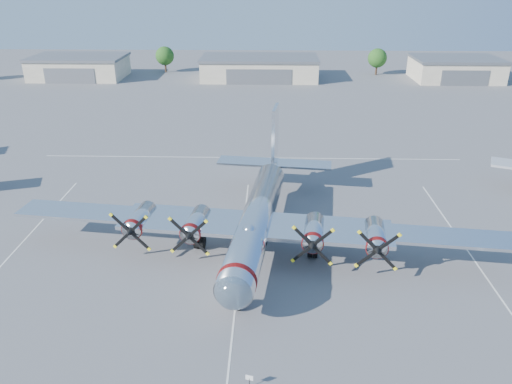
{
  "coord_description": "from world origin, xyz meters",
  "views": [
    {
      "loc": [
        2.6,
        -42.94,
        24.99
      ],
      "look_at": [
        1.25,
        5.7,
        3.2
      ],
      "focal_mm": 35.0,
      "sensor_mm": 36.0,
      "label": 1
    }
  ],
  "objects_px": {
    "tree_west": "(165,56)",
    "tree_east": "(377,58)",
    "hangar_west": "(79,67)",
    "hangar_east": "(455,69)",
    "main_bomber_b29": "(259,242)",
    "hangar_center": "(259,68)",
    "info_placard": "(249,379)"
  },
  "relations": [
    {
      "from": "hangar_west",
      "to": "info_placard",
      "type": "distance_m",
      "value": 110.63
    },
    {
      "from": "hangar_west",
      "to": "hangar_center",
      "type": "distance_m",
      "value": 45.0
    },
    {
      "from": "tree_east",
      "to": "main_bomber_b29",
      "type": "height_order",
      "value": "tree_east"
    },
    {
      "from": "hangar_west",
      "to": "tree_east",
      "type": "height_order",
      "value": "tree_east"
    },
    {
      "from": "hangar_west",
      "to": "tree_east",
      "type": "xyz_separation_m",
      "value": [
        75.0,
        6.04,
        1.51
      ]
    },
    {
      "from": "hangar_west",
      "to": "tree_west",
      "type": "bearing_deg",
      "value": 21.89
    },
    {
      "from": "hangar_center",
      "to": "main_bomber_b29",
      "type": "xyz_separation_m",
      "value": [
        1.64,
        -81.33,
        -2.71
      ]
    },
    {
      "from": "tree_west",
      "to": "main_bomber_b29",
      "type": "height_order",
      "value": "tree_west"
    },
    {
      "from": "hangar_west",
      "to": "main_bomber_b29",
      "type": "xyz_separation_m",
      "value": [
        46.64,
        -81.33,
        -2.71
      ]
    },
    {
      "from": "tree_west",
      "to": "tree_east",
      "type": "xyz_separation_m",
      "value": [
        55.0,
        -2.0,
        0.0
      ]
    },
    {
      "from": "tree_west",
      "to": "tree_east",
      "type": "relative_size",
      "value": 1.0
    },
    {
      "from": "hangar_center",
      "to": "main_bomber_b29",
      "type": "bearing_deg",
      "value": -88.84
    },
    {
      "from": "hangar_east",
      "to": "main_bomber_b29",
      "type": "bearing_deg",
      "value": -119.68
    },
    {
      "from": "tree_west",
      "to": "main_bomber_b29",
      "type": "xyz_separation_m",
      "value": [
        26.64,
        -89.37,
        -4.22
      ]
    },
    {
      "from": "hangar_center",
      "to": "tree_west",
      "type": "relative_size",
      "value": 4.31
    },
    {
      "from": "tree_west",
      "to": "tree_east",
      "type": "bearing_deg",
      "value": -2.08
    },
    {
      "from": "hangar_west",
      "to": "hangar_center",
      "type": "height_order",
      "value": "same"
    },
    {
      "from": "hangar_center",
      "to": "tree_east",
      "type": "height_order",
      "value": "tree_east"
    },
    {
      "from": "hangar_west",
      "to": "tree_west",
      "type": "distance_m",
      "value": 21.61
    },
    {
      "from": "tree_east",
      "to": "info_placard",
      "type": "height_order",
      "value": "tree_east"
    },
    {
      "from": "tree_east",
      "to": "hangar_east",
      "type": "bearing_deg",
      "value": -18.54
    },
    {
      "from": "tree_east",
      "to": "info_placard",
      "type": "bearing_deg",
      "value": -105.0
    },
    {
      "from": "tree_east",
      "to": "main_bomber_b29",
      "type": "bearing_deg",
      "value": -107.98
    },
    {
      "from": "hangar_center",
      "to": "hangar_east",
      "type": "relative_size",
      "value": 1.39
    },
    {
      "from": "hangar_west",
      "to": "hangar_east",
      "type": "distance_m",
      "value": 93.0
    },
    {
      "from": "tree_west",
      "to": "hangar_center",
      "type": "bearing_deg",
      "value": -17.82
    },
    {
      "from": "hangar_east",
      "to": "main_bomber_b29",
      "type": "xyz_separation_m",
      "value": [
        -46.36,
        -81.33,
        -2.71
      ]
    },
    {
      "from": "hangar_east",
      "to": "info_placard",
      "type": "distance_m",
      "value": 110.65
    },
    {
      "from": "hangar_west",
      "to": "tree_east",
      "type": "distance_m",
      "value": 75.26
    },
    {
      "from": "hangar_west",
      "to": "tree_east",
      "type": "bearing_deg",
      "value": 4.6
    },
    {
      "from": "hangar_center",
      "to": "tree_west",
      "type": "distance_m",
      "value": 26.3
    },
    {
      "from": "hangar_east",
      "to": "main_bomber_b29",
      "type": "distance_m",
      "value": 93.66
    }
  ]
}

